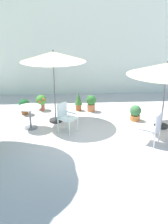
{
  "coord_description": "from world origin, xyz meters",
  "views": [
    {
      "loc": [
        -0.49,
        -6.95,
        3.37
      ],
      "look_at": [
        0.0,
        0.16,
        0.78
      ],
      "focal_mm": 41.46,
      "sensor_mm": 36.0,
      "label": 1
    }
  ],
  "objects_px": {
    "potted_plant_8": "(41,101)",
    "patio_chair_1": "(153,126)",
    "potted_plant_6": "(135,113)",
    "potted_plant_7": "(91,102)",
    "potted_plant_2": "(78,101)",
    "potted_plant_3": "(24,106)",
    "patio_umbrella_1": "(53,57)",
    "cafe_table_0": "(30,113)",
    "patio_umbrella_0": "(167,69)",
    "patio_chair_0": "(66,116)"
  },
  "relations": [
    {
      "from": "potted_plant_3",
      "to": "potted_plant_2",
      "type": "bearing_deg",
      "value": 8.71
    },
    {
      "from": "potted_plant_2",
      "to": "potted_plant_7",
      "type": "relative_size",
      "value": 1.1
    },
    {
      "from": "patio_umbrella_0",
      "to": "patio_chair_1",
      "type": "relative_size",
      "value": 2.61
    },
    {
      "from": "potted_plant_3",
      "to": "potted_plant_8",
      "type": "distance_m",
      "value": 0.72
    },
    {
      "from": "potted_plant_3",
      "to": "potted_plant_6",
      "type": "xyz_separation_m",
      "value": [
        3.93,
        -0.87,
        -0.05
      ]
    },
    {
      "from": "patio_umbrella_1",
      "to": "potted_plant_8",
      "type": "bearing_deg",
      "value": 115.55
    },
    {
      "from": "patio_umbrella_0",
      "to": "potted_plant_2",
      "type": "xyz_separation_m",
      "value": [
        -2.62,
        1.83,
        -1.53
      ]
    },
    {
      "from": "potted_plant_3",
      "to": "potted_plant_8",
      "type": "bearing_deg",
      "value": 36.49
    },
    {
      "from": "potted_plant_2",
      "to": "potted_plant_6",
      "type": "xyz_separation_m",
      "value": [
        1.92,
        -1.18,
        -0.09
      ]
    },
    {
      "from": "patio_umbrella_0",
      "to": "potted_plant_8",
      "type": "xyz_separation_m",
      "value": [
        -4.05,
        1.96,
        -1.55
      ]
    },
    {
      "from": "patio_chair_1",
      "to": "potted_plant_6",
      "type": "distance_m",
      "value": 1.83
    },
    {
      "from": "patio_umbrella_0",
      "to": "patio_chair_0",
      "type": "height_order",
      "value": "patio_umbrella_0"
    },
    {
      "from": "potted_plant_6",
      "to": "potted_plant_7",
      "type": "bearing_deg",
      "value": 144.02
    },
    {
      "from": "patio_chair_0",
      "to": "potted_plant_8",
      "type": "xyz_separation_m",
      "value": [
        -0.94,
        2.12,
        -0.19
      ]
    },
    {
      "from": "potted_plant_2",
      "to": "cafe_table_0",
      "type": "bearing_deg",
      "value": -135.13
    },
    {
      "from": "patio_umbrella_1",
      "to": "potted_plant_7",
      "type": "relative_size",
      "value": 3.87
    },
    {
      "from": "patio_chair_0",
      "to": "potted_plant_6",
      "type": "distance_m",
      "value": 2.56
    },
    {
      "from": "patio_umbrella_1",
      "to": "potted_plant_2",
      "type": "distance_m",
      "value": 2.29
    },
    {
      "from": "patio_chair_0",
      "to": "potted_plant_7",
      "type": "bearing_deg",
      "value": 62.52
    },
    {
      "from": "cafe_table_0",
      "to": "patio_umbrella_0",
      "type": "bearing_deg",
      "value": -2.88
    },
    {
      "from": "patio_umbrella_1",
      "to": "potted_plant_2",
      "type": "bearing_deg",
      "value": 52.65
    },
    {
      "from": "potted_plant_7",
      "to": "potted_plant_8",
      "type": "bearing_deg",
      "value": 172.4
    },
    {
      "from": "potted_plant_2",
      "to": "potted_plant_8",
      "type": "height_order",
      "value": "potted_plant_2"
    },
    {
      "from": "patio_chair_0",
      "to": "potted_plant_2",
      "type": "height_order",
      "value": "patio_chair_0"
    },
    {
      "from": "patio_umbrella_1",
      "to": "cafe_table_0",
      "type": "distance_m",
      "value": 1.93
    },
    {
      "from": "patio_umbrella_0",
      "to": "patio_chair_0",
      "type": "relative_size",
      "value": 2.63
    },
    {
      "from": "potted_plant_3",
      "to": "patio_umbrella_1",
      "type": "bearing_deg",
      "value": -34.26
    },
    {
      "from": "cafe_table_0",
      "to": "patio_chair_0",
      "type": "relative_size",
      "value": 0.84
    },
    {
      "from": "potted_plant_2",
      "to": "potted_plant_6",
      "type": "bearing_deg",
      "value": -31.54
    },
    {
      "from": "potted_plant_6",
      "to": "potted_plant_7",
      "type": "height_order",
      "value": "potted_plant_7"
    },
    {
      "from": "patio_chair_0",
      "to": "potted_plant_8",
      "type": "distance_m",
      "value": 2.33
    },
    {
      "from": "potted_plant_2",
      "to": "patio_umbrella_1",
      "type": "bearing_deg",
      "value": -127.35
    },
    {
      "from": "patio_umbrella_0",
      "to": "cafe_table_0",
      "type": "height_order",
      "value": "patio_umbrella_0"
    },
    {
      "from": "potted_plant_8",
      "to": "patio_chair_1",
      "type": "bearing_deg",
      "value": -42.74
    },
    {
      "from": "potted_plant_3",
      "to": "potted_plant_8",
      "type": "height_order",
      "value": "potted_plant_8"
    },
    {
      "from": "patio_umbrella_0",
      "to": "patio_umbrella_1",
      "type": "height_order",
      "value": "patio_umbrella_1"
    },
    {
      "from": "potted_plant_2",
      "to": "potted_plant_3",
      "type": "distance_m",
      "value": 2.03
    },
    {
      "from": "patio_umbrella_1",
      "to": "patio_chair_0",
      "type": "bearing_deg",
      "value": -68.64
    },
    {
      "from": "patio_umbrella_1",
      "to": "patio_chair_1",
      "type": "bearing_deg",
      "value": -34.14
    },
    {
      "from": "patio_umbrella_1",
      "to": "potted_plant_2",
      "type": "height_order",
      "value": "patio_umbrella_1"
    },
    {
      "from": "patio_umbrella_1",
      "to": "potted_plant_7",
      "type": "distance_m",
      "value": 2.47
    },
    {
      "from": "patio_umbrella_1",
      "to": "potted_plant_6",
      "type": "xyz_separation_m",
      "value": [
        2.76,
        -0.07,
        -1.91
      ]
    },
    {
      "from": "potted_plant_7",
      "to": "cafe_table_0",
      "type": "bearing_deg",
      "value": -144.77
    },
    {
      "from": "patio_umbrella_0",
      "to": "potted_plant_7",
      "type": "relative_size",
      "value": 3.9
    },
    {
      "from": "patio_chair_0",
      "to": "potted_plant_2",
      "type": "distance_m",
      "value": 2.07
    },
    {
      "from": "patio_umbrella_0",
      "to": "cafe_table_0",
      "type": "xyz_separation_m",
      "value": [
        -4.25,
        0.21,
        -1.4
      ]
    },
    {
      "from": "patio_chair_1",
      "to": "potted_plant_2",
      "type": "relative_size",
      "value": 1.36
    },
    {
      "from": "potted_plant_3",
      "to": "potted_plant_7",
      "type": "relative_size",
      "value": 0.93
    },
    {
      "from": "cafe_table_0",
      "to": "potted_plant_8",
      "type": "bearing_deg",
      "value": 83.47
    },
    {
      "from": "patio_chair_0",
      "to": "potted_plant_2",
      "type": "xyz_separation_m",
      "value": [
        0.49,
        2.0,
        -0.17
      ]
    }
  ]
}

